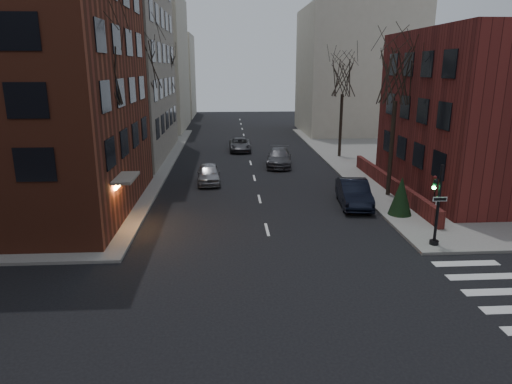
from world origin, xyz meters
TOP-DOWN VIEW (x-y plane):
  - ground at (0.00, 0.00)m, footprint 160.00×160.00m
  - building_left_tan at (-17.00, 34.00)m, footprint 18.00×18.00m
  - building_right_brick at (16.50, 19.00)m, footprint 12.00×14.00m
  - low_wall_right at (9.30, 19.00)m, footprint 0.35×16.00m
  - building_distant_la at (-15.00, 55.00)m, footprint 14.00×16.00m
  - building_distant_ra at (15.00, 50.00)m, footprint 14.00×14.00m
  - building_distant_lb at (-13.00, 72.00)m, footprint 10.00×12.00m
  - traffic_signal at (7.94, 8.99)m, footprint 0.76×0.44m
  - tree_left_a at (-8.80, 14.00)m, footprint 4.18×4.18m
  - tree_left_b at (-8.80, 26.00)m, footprint 4.40×4.40m
  - tree_left_c at (-8.80, 40.00)m, footprint 3.96×3.96m
  - tree_right_a at (8.80, 18.00)m, footprint 3.96×3.96m
  - tree_right_b at (8.80, 32.00)m, footprint 3.74×3.74m
  - streetlamp_near at (-8.20, 22.00)m, footprint 0.36×0.36m
  - streetlamp_far at (-8.20, 42.00)m, footprint 0.36×0.36m
  - parked_sedan at (5.90, 16.15)m, footprint 2.24×5.16m
  - car_lane_silver at (-3.56, 22.65)m, footprint 1.92×4.35m
  - car_lane_gray at (2.47, 28.51)m, footprint 2.78×5.50m
  - car_lane_far at (-0.80, 36.29)m, footprint 2.23×4.78m
  - sandwich_board at (10.50, 13.94)m, footprint 0.51×0.63m
  - evergreen_shrub at (8.03, 13.73)m, footprint 1.73×1.73m

SIDE VIEW (x-z plane):
  - ground at x=0.00m, z-range 0.00..0.00m
  - sandwich_board at x=10.50m, z-range 0.15..1.05m
  - low_wall_right at x=9.30m, z-range 0.15..1.15m
  - car_lane_far at x=-0.80m, z-range 0.00..1.33m
  - car_lane_silver at x=-3.56m, z-range 0.00..1.46m
  - car_lane_gray at x=2.47m, z-range 0.00..1.53m
  - parked_sedan at x=5.90m, z-range 0.00..1.65m
  - evergreen_shrub at x=8.03m, z-range 0.15..2.43m
  - traffic_signal at x=7.94m, z-range -0.09..3.91m
  - streetlamp_near at x=-8.20m, z-range 1.10..7.38m
  - streetlamp_far at x=-8.20m, z-range 1.10..7.38m
  - building_right_brick at x=16.50m, z-range 0.00..11.00m
  - building_distant_lb at x=-13.00m, z-range 0.00..14.00m
  - tree_right_b at x=8.80m, z-range 3.00..12.18m
  - building_distant_ra at x=15.00m, z-range 0.00..16.00m
  - tree_left_c at x=-8.80m, z-range 3.17..12.89m
  - tree_right_a at x=8.80m, z-range 3.17..12.89m
  - tree_left_a at x=-8.80m, z-range 3.34..13.60m
  - tree_left_b at x=-8.80m, z-range 3.51..14.31m
  - building_distant_la at x=-15.00m, z-range 0.00..18.00m
  - building_left_tan at x=-17.00m, z-range 0.00..28.00m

